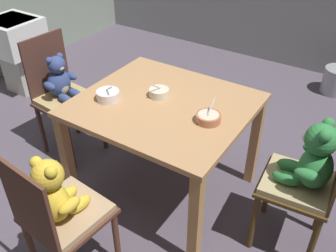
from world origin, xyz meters
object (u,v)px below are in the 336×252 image
(dining_table, at_px, (164,117))
(teddy_chair_near_front, at_px, (58,205))
(porridge_bowl_cream_center, at_px, (159,92))
(teddy_chair_near_left, at_px, (62,90))
(porridge_bowl_terracotta_near_right, at_px, (208,118))
(porridge_bowl_white_near_left, at_px, (108,95))
(teddy_chair_near_right, at_px, (309,171))
(sink_basin, at_px, (16,45))

(dining_table, distance_m, teddy_chair_near_front, 0.87)
(dining_table, height_order, porridge_bowl_cream_center, porridge_bowl_cream_center)
(teddy_chair_near_left, bearing_deg, porridge_bowl_terracotta_near_right, 4.11)
(teddy_chair_near_front, relative_size, porridge_bowl_cream_center, 6.56)
(porridge_bowl_white_near_left, relative_size, porridge_bowl_terracotta_near_right, 0.95)
(teddy_chair_near_left, distance_m, porridge_bowl_cream_center, 0.88)
(teddy_chair_near_left, relative_size, porridge_bowl_white_near_left, 6.38)
(porridge_bowl_cream_center, bearing_deg, teddy_chair_near_front, -89.77)
(teddy_chair_near_left, bearing_deg, dining_table, 5.67)
(teddy_chair_near_right, bearing_deg, teddy_chair_near_front, 37.80)
(teddy_chair_near_right, height_order, teddy_chair_near_front, teddy_chair_near_right)
(dining_table, xyz_separation_m, teddy_chair_near_right, (0.92, 0.04, -0.04))
(sink_basin, bearing_deg, porridge_bowl_white_near_left, -19.62)
(dining_table, height_order, teddy_chair_near_right, teddy_chair_near_right)
(teddy_chair_near_left, bearing_deg, teddy_chair_near_front, -39.66)
(dining_table, relative_size, porridge_bowl_white_near_left, 7.09)
(porridge_bowl_terracotta_near_right, distance_m, sink_basin, 2.44)
(teddy_chair_near_front, xyz_separation_m, porridge_bowl_terracotta_near_right, (0.39, 0.83, 0.20))
(teddy_chair_near_front, relative_size, sink_basin, 1.19)
(teddy_chair_near_left, distance_m, sink_basin, 1.22)
(porridge_bowl_cream_center, relative_size, porridge_bowl_terracotta_near_right, 0.87)
(porridge_bowl_terracotta_near_right, bearing_deg, teddy_chair_near_front, -115.42)
(dining_table, distance_m, teddy_chair_near_right, 0.92)
(teddy_chair_near_right, distance_m, teddy_chair_near_front, 1.34)
(porridge_bowl_cream_center, xyz_separation_m, porridge_bowl_white_near_left, (-0.24, -0.21, 0.00))
(porridge_bowl_white_near_left, bearing_deg, teddy_chair_near_right, 9.16)
(porridge_bowl_white_near_left, bearing_deg, sink_basin, 160.38)
(teddy_chair_near_left, relative_size, porridge_bowl_terracotta_near_right, 6.05)
(teddy_chair_near_right, relative_size, porridge_bowl_white_near_left, 6.06)
(sink_basin, bearing_deg, porridge_bowl_terracotta_near_right, -11.80)
(porridge_bowl_white_near_left, relative_size, sink_basin, 0.20)
(teddy_chair_near_right, bearing_deg, porridge_bowl_white_near_left, 4.31)
(porridge_bowl_cream_center, bearing_deg, teddy_chair_near_left, -176.23)
(teddy_chair_near_right, xyz_separation_m, sink_basin, (-2.97, 0.42, -0.09))
(porridge_bowl_white_near_left, bearing_deg, dining_table, 26.23)
(dining_table, relative_size, sink_basin, 1.40)
(porridge_bowl_terracotta_near_right, height_order, sink_basin, porridge_bowl_terracotta_near_right)
(dining_table, bearing_deg, porridge_bowl_terracotta_near_right, -5.77)
(porridge_bowl_cream_center, bearing_deg, dining_table, -37.15)
(teddy_chair_near_front, xyz_separation_m, sink_basin, (-1.98, 1.33, -0.07))
(dining_table, height_order, porridge_bowl_terracotta_near_right, porridge_bowl_terracotta_near_right)
(teddy_chair_near_front, bearing_deg, teddy_chair_near_left, 50.17)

